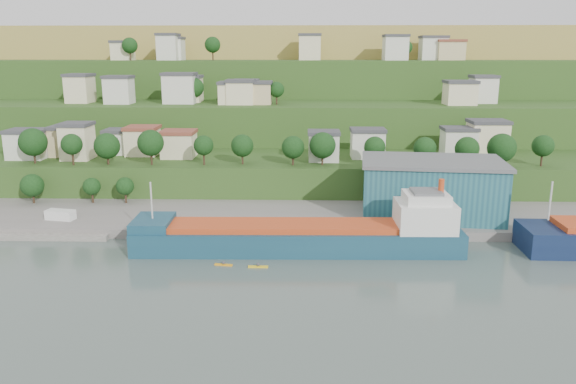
{
  "coord_description": "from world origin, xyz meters",
  "views": [
    {
      "loc": [
        5.25,
        -95.54,
        38.02
      ],
      "look_at": [
        2.41,
        15.0,
        10.34
      ],
      "focal_mm": 35.0,
      "sensor_mm": 36.0,
      "label": 1
    }
  ],
  "objects_px": {
    "cargo_ship_near": "(308,238)",
    "caravan": "(61,217)",
    "kayak_orange": "(224,264)",
    "warehouse": "(431,188)"
  },
  "relations": [
    {
      "from": "caravan",
      "to": "cargo_ship_near",
      "type": "bearing_deg",
      "value": -2.39
    },
    {
      "from": "caravan",
      "to": "kayak_orange",
      "type": "relative_size",
      "value": 1.86
    },
    {
      "from": "caravan",
      "to": "kayak_orange",
      "type": "distance_m",
      "value": 44.63
    },
    {
      "from": "caravan",
      "to": "kayak_orange",
      "type": "xyz_separation_m",
      "value": [
        39.06,
        -21.45,
        -2.42
      ]
    },
    {
      "from": "cargo_ship_near",
      "to": "caravan",
      "type": "bearing_deg",
      "value": 165.46
    },
    {
      "from": "warehouse",
      "to": "kayak_orange",
      "type": "relative_size",
      "value": 9.73
    },
    {
      "from": "cargo_ship_near",
      "to": "caravan",
      "type": "height_order",
      "value": "cargo_ship_near"
    },
    {
      "from": "caravan",
      "to": "kayak_orange",
      "type": "bearing_deg",
      "value": -17.56
    },
    {
      "from": "cargo_ship_near",
      "to": "caravan",
      "type": "relative_size",
      "value": 10.22
    },
    {
      "from": "cargo_ship_near",
      "to": "warehouse",
      "type": "xyz_separation_m",
      "value": [
        27.81,
        18.67,
        5.81
      ]
    }
  ]
}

